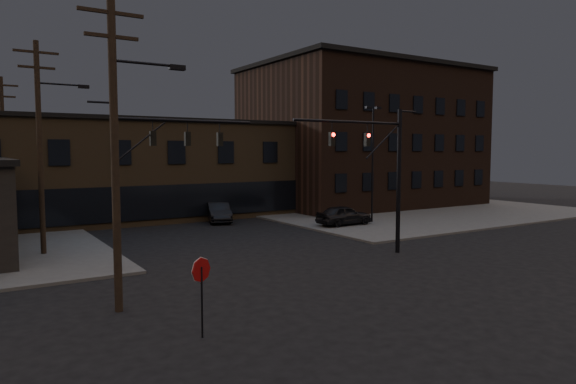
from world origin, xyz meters
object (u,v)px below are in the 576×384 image
at_px(car_crossing, 218,212).
at_px(parked_car_lot_a, 344,215).
at_px(parked_car_lot_b, 360,203).
at_px(traffic_signal_far, 144,165).
at_px(stop_sign, 201,278).
at_px(traffic_signal_near, 384,165).

bearing_deg(car_crossing, parked_car_lot_a, -30.42).
height_order(parked_car_lot_b, car_crossing, car_crossing).
bearing_deg(car_crossing, traffic_signal_far, -109.16).
xyz_separation_m(traffic_signal_far, parked_car_lot_b, (23.95, 12.39, -4.18)).
bearing_deg(car_crossing, stop_sign, -98.19).
relative_size(stop_sign, car_crossing, 0.52).
bearing_deg(parked_car_lot_a, car_crossing, 41.62).
bearing_deg(parked_car_lot_b, parked_car_lot_a, 138.84).
bearing_deg(parked_car_lot_a, traffic_signal_near, 152.73).
relative_size(parked_car_lot_a, car_crossing, 0.93).
xyz_separation_m(parked_car_lot_a, car_crossing, (-6.84, 7.56, -0.12)).
xyz_separation_m(stop_sign, parked_car_lot_b, (25.23, 22.38, -1.01)).
height_order(traffic_signal_far, parked_car_lot_b, traffic_signal_far).
distance_m(parked_car_lot_b, car_crossing, 14.07).
bearing_deg(parked_car_lot_a, stop_sign, 130.65).
distance_m(traffic_signal_near, stop_sign, 15.17).
distance_m(stop_sign, parked_car_lot_b, 33.74).
height_order(traffic_signal_near, parked_car_lot_a, traffic_signal_near).
distance_m(traffic_signal_far, parked_car_lot_b, 27.29).
height_order(traffic_signal_far, car_crossing, traffic_signal_far).
distance_m(stop_sign, car_crossing, 25.90).
relative_size(traffic_signal_near, traffic_signal_far, 1.00).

